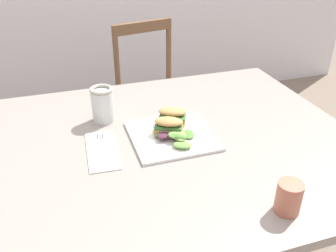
{
  "coord_description": "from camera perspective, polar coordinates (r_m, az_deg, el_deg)",
  "views": [
    {
      "loc": [
        -0.37,
        -1.03,
        1.36
      ],
      "look_at": [
        -0.05,
        -0.03,
        0.76
      ],
      "focal_mm": 38.5,
      "sensor_mm": 36.0,
      "label": 1
    }
  ],
  "objects": [
    {
      "name": "sandwich_half_back",
      "position": [
        1.23,
        0.72,
        1.59
      ],
      "size": [
        0.11,
        0.1,
        0.06
      ],
      "color": "tan",
      "rests_on": "plate_lunch"
    },
    {
      "name": "fork_on_napkin",
      "position": [
        1.15,
        -10.47,
        -3.2
      ],
      "size": [
        0.03,
        0.19,
        0.0
      ],
      "color": "silver",
      "rests_on": "napkin_folded"
    },
    {
      "name": "sandwich_half_front",
      "position": [
        1.17,
        0.12,
        0.06
      ],
      "size": [
        0.11,
        0.1,
        0.06
      ],
      "color": "tan",
      "rests_on": "plate_lunch"
    },
    {
      "name": "cup_extra_side",
      "position": [
        0.93,
        18.56,
        -10.68
      ],
      "size": [
        0.06,
        0.06,
        0.08
      ],
      "primitive_type": "cylinder",
      "color": "#B2664C",
      "rests_on": "dining_table"
    },
    {
      "name": "plate_lunch",
      "position": [
        1.18,
        0.6,
        -1.54
      ],
      "size": [
        0.26,
        0.26,
        0.01
      ],
      "primitive_type": "cube",
      "color": "white",
      "rests_on": "dining_table"
    },
    {
      "name": "salad_mixed_greens",
      "position": [
        1.14,
        1.3,
        -1.67
      ],
      "size": [
        0.14,
        0.13,
        0.03
      ],
      "color": "#518438",
      "rests_on": "plate_lunch"
    },
    {
      "name": "napkin_folded",
      "position": [
        1.13,
        -10.39,
        -3.82
      ],
      "size": [
        0.1,
        0.23,
        0.0
      ],
      "primitive_type": "cube",
      "rotation": [
        0.0,
        0.0,
        -0.06
      ],
      "color": "silver",
      "rests_on": "dining_table"
    },
    {
      "name": "chair_wooden_far",
      "position": [
        2.13,
        -2.06,
        4.32
      ],
      "size": [
        0.47,
        0.47,
        0.87
      ],
      "color": "brown",
      "rests_on": "ground"
    },
    {
      "name": "mason_jar_iced_tea",
      "position": [
        1.28,
        -10.29,
        3.12
      ],
      "size": [
        0.08,
        0.08,
        0.13
      ],
      "color": "#995623",
      "rests_on": "dining_table"
    },
    {
      "name": "dining_table",
      "position": [
        1.24,
        0.47,
        -6.88
      ],
      "size": [
        1.22,
        1.0,
        0.74
      ],
      "color": "gray",
      "rests_on": "ground"
    }
  ]
}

